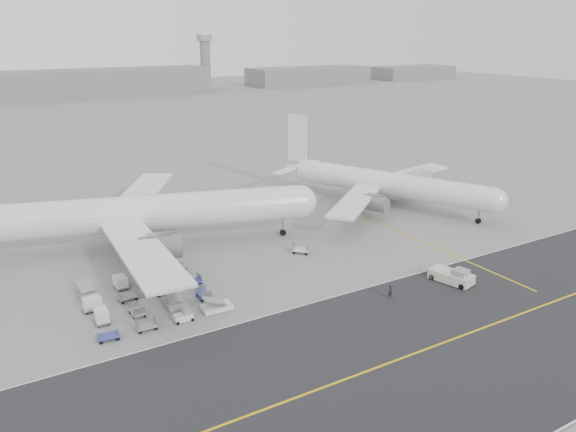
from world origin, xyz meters
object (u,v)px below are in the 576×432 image
jet_bridge (407,182)px  airliner_b (383,183)px  airliner_a (140,213)px  control_tower (205,61)px  ground_crew_a (390,291)px  pushback_tug (452,276)px

jet_bridge → airliner_b: bearing=170.0°
airliner_a → jet_bridge: bearing=-75.3°
airliner_a → jet_bridge: (54.72, -1.86, -1.81)m
control_tower → ground_crew_a: bearing=-108.0°
airliner_a → airliner_b: bearing=-75.8°
airliner_b → pushback_tug: bearing=-139.2°
jet_bridge → control_tower: bearing=64.6°
airliner_b → jet_bridge: airliner_b is taller
pushback_tug → jet_bridge: bearing=42.3°
airliner_a → pushback_tug: bearing=-119.9°
airliner_a → airliner_b: size_ratio=1.27×
airliner_b → pushback_tug: size_ratio=5.71×
control_tower → airliner_a: size_ratio=0.55×
airliner_a → jet_bridge: 54.78m
airliner_a → pushback_tug: 48.67m
control_tower → jet_bridge: size_ratio=2.02×
control_tower → airliner_b: (-62.63, -238.84, -11.47)m
control_tower → airliner_a: bearing=-115.1°
airliner_a → airliner_b: (48.26, -2.11, -1.06)m
airliner_a → airliner_b: 48.31m
airliner_b → airliner_a: bearing=152.7°
control_tower → airliner_a: control_tower is taller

